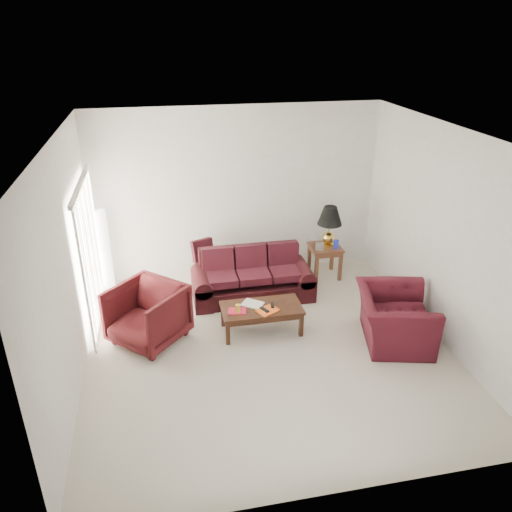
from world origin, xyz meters
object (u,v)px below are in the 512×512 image
at_px(end_table, 324,261).
at_px(armchair_left, 147,315).
at_px(sofa, 253,276).
at_px(floor_lamp, 104,251).
at_px(armchair_right, 394,318).
at_px(coffee_table, 261,319).

xyz_separation_m(end_table, armchair_left, (-3.13, -1.44, 0.14)).
distance_m(end_table, armchair_left, 3.45).
distance_m(sofa, end_table, 1.51).
relative_size(floor_lamp, armchair_left, 1.56).
bearing_deg(end_table, floor_lamp, 176.52).
distance_m(floor_lamp, armchair_right, 4.77).
bearing_deg(floor_lamp, armchair_left, -68.22).
relative_size(end_table, armchair_left, 0.62).
distance_m(sofa, armchair_left, 1.95).
xyz_separation_m(end_table, armchair_right, (0.32, -2.14, 0.08)).
relative_size(armchair_left, armchair_right, 0.82).
xyz_separation_m(sofa, coffee_table, (-0.07, -1.02, -0.20)).
relative_size(sofa, coffee_table, 1.68).
xyz_separation_m(end_table, floor_lamp, (-3.80, 0.23, 0.44)).
relative_size(sofa, floor_lamp, 1.35).
height_order(floor_lamp, armchair_right, floor_lamp).
relative_size(armchair_left, coffee_table, 0.80).
relative_size(end_table, floor_lamp, 0.40).
height_order(sofa, armchair_left, armchair_left).
bearing_deg(floor_lamp, armchair_right, -29.94).
xyz_separation_m(sofa, armchair_right, (1.74, -1.63, -0.03)).
relative_size(sofa, armchair_left, 2.10).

